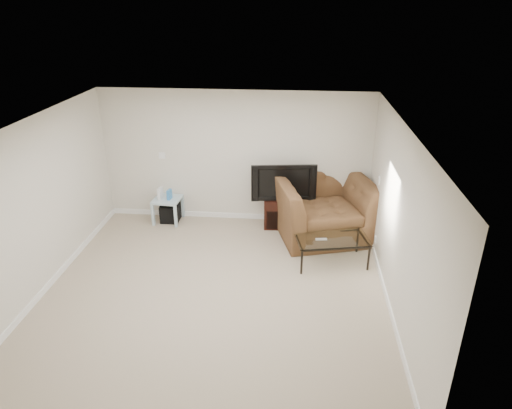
# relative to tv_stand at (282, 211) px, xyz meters

# --- Properties ---
(floor) EXTENTS (5.00, 5.00, 0.00)m
(floor) POSITION_rel_tv_stand_xyz_m (-0.90, -2.28, -0.29)
(floor) COLOR tan
(floor) RESTS_ON ground
(ceiling) EXTENTS (5.00, 5.00, 0.00)m
(ceiling) POSITION_rel_tv_stand_xyz_m (-0.90, -2.28, 2.21)
(ceiling) COLOR white
(ceiling) RESTS_ON ground
(wall_back) EXTENTS (5.00, 0.02, 2.50)m
(wall_back) POSITION_rel_tv_stand_xyz_m (-0.90, 0.22, 0.96)
(wall_back) COLOR silver
(wall_back) RESTS_ON ground
(wall_left) EXTENTS (0.02, 5.00, 2.50)m
(wall_left) POSITION_rel_tv_stand_xyz_m (-3.40, -2.28, 0.96)
(wall_left) COLOR silver
(wall_left) RESTS_ON ground
(wall_right) EXTENTS (0.02, 5.00, 2.50)m
(wall_right) POSITION_rel_tv_stand_xyz_m (1.60, -2.28, 0.96)
(wall_right) COLOR silver
(wall_right) RESTS_ON ground
(plate_back) EXTENTS (0.12, 0.02, 0.12)m
(plate_back) POSITION_rel_tv_stand_xyz_m (-2.30, 0.21, 0.96)
(plate_back) COLOR white
(plate_back) RESTS_ON wall_back
(plate_right_switch) EXTENTS (0.02, 0.09, 0.13)m
(plate_right_switch) POSITION_rel_tv_stand_xyz_m (1.59, -0.68, 0.96)
(plate_right_switch) COLOR white
(plate_right_switch) RESTS_ON wall_right
(plate_right_outlet) EXTENTS (0.02, 0.08, 0.12)m
(plate_right_outlet) POSITION_rel_tv_stand_xyz_m (1.59, -0.98, 0.01)
(plate_right_outlet) COLOR white
(plate_right_outlet) RESTS_ON wall_right
(tv_stand) EXTENTS (0.73, 0.53, 0.58)m
(tv_stand) POSITION_rel_tv_stand_xyz_m (0.00, 0.00, 0.00)
(tv_stand) COLOR black
(tv_stand) RESTS_ON floor
(dvd_player) EXTENTS (0.37, 0.28, 0.05)m
(dvd_player) POSITION_rel_tv_stand_xyz_m (0.00, -0.04, 0.19)
(dvd_player) COLOR black
(dvd_player) RESTS_ON tv_stand
(television) EXTENTS (1.12, 0.36, 0.68)m
(television) POSITION_rel_tv_stand_xyz_m (0.00, -0.03, 0.63)
(television) COLOR black
(television) RESTS_ON tv_stand
(side_table) EXTENTS (0.53, 0.53, 0.48)m
(side_table) POSITION_rel_tv_stand_xyz_m (-2.20, -0.04, -0.05)
(side_table) COLOR #AACAD1
(side_table) RESTS_ON floor
(subwoofer) EXTENTS (0.35, 0.35, 0.34)m
(subwoofer) POSITION_rel_tv_stand_xyz_m (-2.17, -0.02, -0.12)
(subwoofer) COLOR black
(subwoofer) RESTS_ON floor
(game_console) EXTENTS (0.08, 0.17, 0.22)m
(game_console) POSITION_rel_tv_stand_xyz_m (-2.32, -0.05, 0.30)
(game_console) COLOR white
(game_console) RESTS_ON side_table
(game_case) EXTENTS (0.07, 0.15, 0.19)m
(game_case) POSITION_rel_tv_stand_xyz_m (-2.14, -0.06, 0.28)
(game_case) COLOR #337FCC
(game_case) RESTS_ON side_table
(recliner) EXTENTS (1.85, 1.46, 1.42)m
(recliner) POSITION_rel_tv_stand_xyz_m (0.74, -0.31, 0.42)
(recliner) COLOR #4E3622
(recliner) RESTS_ON floor
(coffee_table) EXTENTS (1.26, 0.87, 0.45)m
(coffee_table) POSITION_rel_tv_stand_xyz_m (0.84, -1.28, -0.06)
(coffee_table) COLOR black
(coffee_table) RESTS_ON floor
(remote) EXTENTS (0.19, 0.07, 0.02)m
(remote) POSITION_rel_tv_stand_xyz_m (0.67, -1.36, 0.18)
(remote) COLOR #B2B2B7
(remote) RESTS_ON coffee_table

